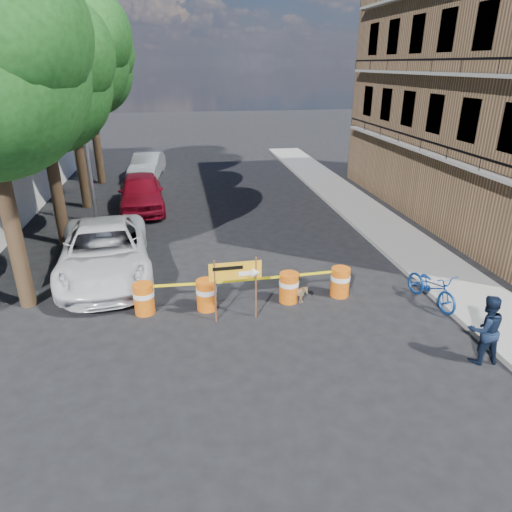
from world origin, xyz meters
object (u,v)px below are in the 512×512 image
object	(u,v)px
barrel_mid_left	(206,294)
barrel_mid_right	(289,287)
barrel_far_left	(144,298)
bicycle	(434,272)
sedan_silver	(147,166)
detour_sign	(242,275)
sedan_red	(141,192)
suv_white	(105,251)
dog	(296,295)
barrel_far_right	(340,281)
pedestrian	(485,329)

from	to	relation	value
barrel_mid_left	barrel_mid_right	world-z (taller)	same
barrel_far_left	barrel_mid_left	xyz separation A→B (m)	(1.74, -0.06, 0.00)
barrel_mid_left	barrel_mid_right	distance (m)	2.42
bicycle	sedan_silver	distance (m)	19.87
detour_sign	sedan_red	bearing A→B (deg)	105.24
barrel_far_left	detour_sign	size ratio (longest dim) A/B	0.50
barrel_far_left	detour_sign	world-z (taller)	detour_sign
barrel_mid_right	suv_white	distance (m)	6.20
bicycle	dog	distance (m)	4.01
detour_sign	sedan_silver	world-z (taller)	detour_sign
barrel_far_right	suv_white	xyz separation A→B (m)	(-7.14, 2.68, 0.37)
barrel_far_left	detour_sign	xyz separation A→B (m)	(2.67, -0.76, 0.85)
barrel_mid_left	detour_sign	distance (m)	1.45
bicycle	sedan_red	size ratio (longest dim) A/B	0.40
barrel_far_right	sedan_red	world-z (taller)	sedan_red
barrel_far_right	barrel_mid_left	bearing A→B (deg)	-177.61
barrel_far_left	pedestrian	world-z (taller)	pedestrian
barrel_mid_left	detour_sign	bearing A→B (deg)	-36.76
barrel_far_right	sedan_red	distance (m)	11.96
detour_sign	bicycle	distance (m)	5.56
bicycle	detour_sign	bearing A→B (deg)	168.36
dog	sedan_silver	distance (m)	17.85
barrel_far_left	barrel_mid_right	world-z (taller)	same
barrel_mid_right	suv_white	world-z (taller)	suv_white
barrel_mid_right	sedan_silver	size ratio (longest dim) A/B	0.20
bicycle	sedan_red	distance (m)	14.13
barrel_mid_right	pedestrian	bearing A→B (deg)	-43.86
barrel_mid_right	suv_white	bearing A→B (deg)	153.33
barrel_far_left	detour_sign	bearing A→B (deg)	-15.84
dog	barrel_mid_left	bearing A→B (deg)	101.38
barrel_far_right	detour_sign	world-z (taller)	detour_sign
detour_sign	bicycle	bearing A→B (deg)	-2.11
barrel_far_left	detour_sign	distance (m)	2.91
sedan_red	barrel_mid_left	bearing A→B (deg)	-81.36
barrel_mid_right	sedan_red	xyz separation A→B (m)	(-4.83, 10.17, 0.39)
barrel_far_left	sedan_red	xyz separation A→B (m)	(-0.68, 10.18, 0.39)
detour_sign	pedestrian	world-z (taller)	detour_sign
dog	sedan_red	xyz separation A→B (m)	(-5.00, 10.35, 0.57)
bicycle	sedan_silver	world-z (taller)	bicycle
suv_white	detour_sign	bearing A→B (deg)	-47.47
barrel_mid_left	sedan_red	distance (m)	10.53
pedestrian	sedan_red	bearing A→B (deg)	-54.98
pedestrian	sedan_red	xyz separation A→B (m)	(-8.60, 13.79, -0.00)
bicycle	dog	world-z (taller)	bicycle
barrel_far_left	suv_white	world-z (taller)	suv_white
suv_white	barrel_mid_right	bearing A→B (deg)	-32.93
barrel_mid_right	sedan_silver	xyz separation A→B (m)	(-4.89, 16.94, 0.28)
detour_sign	sedan_red	world-z (taller)	detour_sign
pedestrian	detour_sign	bearing A→B (deg)	-25.44
detour_sign	bicycle	xyz separation A→B (m)	(5.55, -0.03, -0.32)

